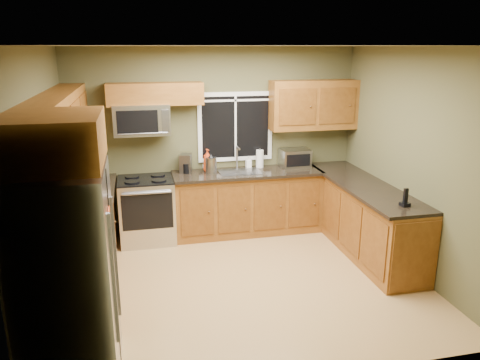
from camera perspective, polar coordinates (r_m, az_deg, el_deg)
name	(u,v)px	position (r m, az deg, el deg)	size (l,w,h in m)	color
floor	(242,280)	(5.71, 0.28, -12.15)	(4.20, 4.20, 0.00)	#AE834C
ceiling	(243,46)	(5.04, 0.32, 16.05)	(4.20, 4.20, 0.00)	white
back_wall	(215,141)	(6.94, -3.02, 4.79)	(4.20, 4.20, 0.00)	#4E4C2D
front_wall	(295,231)	(3.57, 6.77, -6.25)	(4.20, 4.20, 0.00)	#4E4C2D
left_wall	(42,183)	(5.19, -22.96, -0.34)	(3.60, 3.60, 0.00)	#4E4C2D
right_wall	(411,162)	(6.03, 20.18, 2.10)	(3.60, 3.60, 0.00)	#4E4C2D
window	(235,127)	(6.94, -0.56, 6.51)	(1.12, 0.03, 1.02)	white
base_cabinets_left	(85,243)	(5.88, -18.33, -7.34)	(0.60, 2.65, 0.90)	brown
countertop_left	(84,206)	(5.71, -18.49, -2.98)	(0.65, 2.65, 0.04)	black
base_cabinets_back	(247,203)	(6.97, 0.87, -2.81)	(2.17, 0.60, 0.90)	brown
countertop_back	(248,173)	(6.80, 0.94, 0.87)	(2.17, 0.65, 0.04)	black
base_cabinets_peninsula	(363,218)	(6.58, 14.71, -4.50)	(0.60, 2.52, 0.90)	brown
countertop_peninsula	(363,185)	(6.43, 14.77, -0.57)	(0.65, 2.50, 0.04)	black
upper_cabinets_left	(61,126)	(5.51, -21.01, 6.22)	(0.33, 2.65, 0.72)	brown
upper_cabinets_back_left	(155,94)	(6.58, -10.30, 10.29)	(1.30, 0.33, 0.30)	brown
upper_cabinets_back_right	(313,105)	(7.08, 8.94, 9.03)	(1.30, 0.33, 0.72)	brown
upper_cabinet_over_fridge	(52,140)	(3.72, -21.96, 4.55)	(0.72, 0.90, 0.38)	brown
refrigerator	(68,278)	(4.08, -20.28, -11.18)	(0.74, 0.90, 1.80)	#B7B7BC
range	(147,210)	(6.76, -11.26, -3.56)	(0.76, 0.69, 0.94)	#B7B7BC
microwave	(142,120)	(6.59, -11.89, 7.23)	(0.76, 0.41, 0.42)	#B7B7BC
sink	(240,171)	(6.79, -0.04, 1.12)	(0.60, 0.42, 0.36)	slate
toaster_oven	(295,158)	(7.10, 6.70, 2.68)	(0.44, 0.34, 0.27)	#B7B7BC
coffee_maker	(186,164)	(6.78, -6.63, 1.97)	(0.20, 0.24, 0.27)	slate
kettle	(211,164)	(6.69, -3.54, 1.92)	(0.20, 0.20, 0.29)	#B7B7BC
paper_towel_roll	(260,159)	(7.02, 2.42, 2.61)	(0.14, 0.14, 0.29)	white
soap_bottle_a	(207,160)	(6.80, -4.00, 2.42)	(0.13, 0.13, 0.33)	#DB4214
soap_bottle_b	(248,162)	(7.00, 1.03, 2.21)	(0.08, 0.08, 0.17)	white
soap_bottle_c	(207,165)	(6.89, -4.10, 1.86)	(0.12, 0.12, 0.16)	white
cordless_phone	(405,201)	(5.64, 19.48, -2.41)	(0.10, 0.10, 0.21)	black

